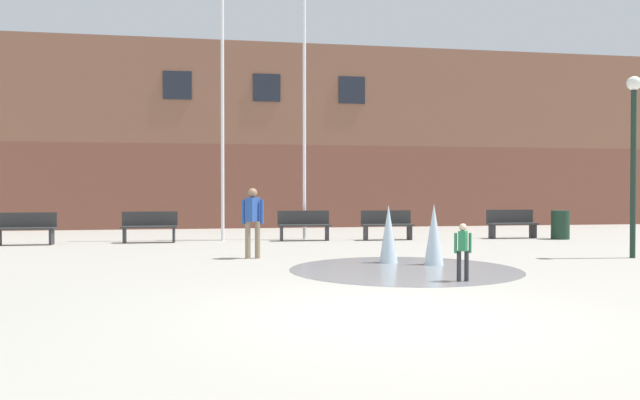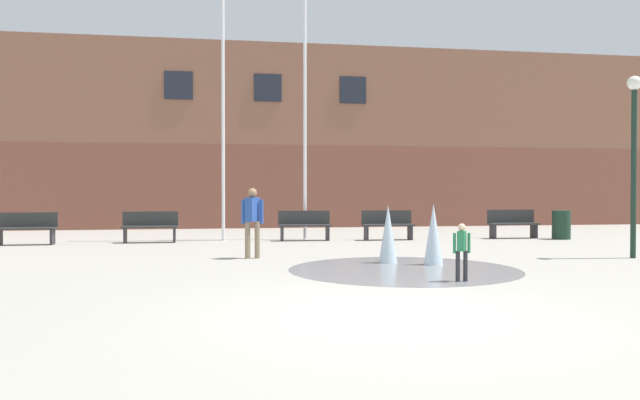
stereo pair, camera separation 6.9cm
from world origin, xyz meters
name	(u,v)px [view 1 (the left image)]	position (x,y,z in m)	size (l,w,h in m)	color
ground_plane	(389,314)	(0.00, 0.00, 0.00)	(100.00, 100.00, 0.00)	#9E998E
library_building	(261,141)	(0.00, 20.59, 3.75)	(36.00, 6.05, 7.50)	brown
splash_fountain	(410,244)	(1.83, 4.78, 0.45)	(4.51, 4.51, 1.27)	gray
park_bench_left_of_flagpoles	(26,228)	(-7.33, 11.15, 0.48)	(1.60, 0.44, 0.91)	#28282D
park_bench_under_left_flagpole	(150,226)	(-3.98, 11.37, 0.48)	(1.60, 0.44, 0.91)	#28282D
park_bench_center	(304,225)	(0.60, 11.32, 0.48)	(1.60, 0.44, 0.91)	#28282D
park_bench_under_right_flagpole	(387,224)	(3.17, 11.13, 0.48)	(1.60, 0.44, 0.91)	#28282D
park_bench_far_right	(512,223)	(7.28, 11.09, 0.48)	(1.60, 0.44, 0.91)	#28282D
child_in_fountain	(463,247)	(2.02, 2.48, 0.58)	(0.31, 0.24, 0.99)	#28282D
adult_near_bench	(253,217)	(-1.27, 6.62, 0.93)	(0.50, 0.39, 1.59)	#89755B
flagpole_left	(223,90)	(-1.82, 11.77, 4.61)	(0.80, 0.10, 8.71)	silver
flagpole_right	(305,94)	(0.70, 11.77, 4.55)	(0.80, 0.10, 8.60)	silver
lamp_post_right_lane	(633,140)	(7.28, 5.26, 2.68)	(0.32, 0.32, 4.13)	#192D23
trash_can	(560,225)	(8.62, 10.49, 0.45)	(0.56, 0.56, 0.90)	#193323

